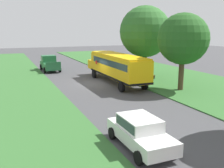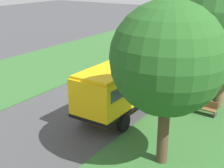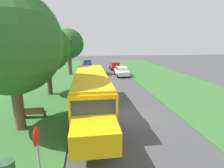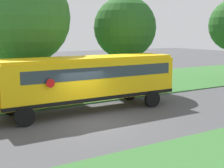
{
  "view_description": "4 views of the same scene",
  "coord_description": "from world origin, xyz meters",
  "px_view_note": "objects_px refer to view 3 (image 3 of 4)",
  "views": [
    {
      "loc": [
        8.86,
        26.54,
        5.84
      ],
      "look_at": [
        0.22,
        6.02,
        1.14
      ],
      "focal_mm": 42.0,
      "sensor_mm": 36.0,
      "label": 1
    },
    {
      "loc": [
        -11.69,
        17.83,
        8.19
      ],
      "look_at": [
        -1.81,
        2.82,
        1.79
      ],
      "focal_mm": 50.0,
      "sensor_mm": 36.0,
      "label": 2
    },
    {
      "loc": [
        -2.77,
        -12.45,
        5.56
      ],
      "look_at": [
        -0.56,
        3.34,
        1.7
      ],
      "focal_mm": 28.0,
      "sensor_mm": 36.0,
      "label": 3
    },
    {
      "loc": [
        13.46,
        -7.14,
        4.5
      ],
      "look_at": [
        -1.08,
        1.68,
        1.72
      ],
      "focal_mm": 50.0,
      "sensor_mm": 36.0,
      "label": 4
    }
  ],
  "objects_px": {
    "car_red_middle": "(115,65)",
    "car_blue_furthest": "(87,63)",
    "car_white_nearest": "(122,71)",
    "oak_tree_beside_bus": "(10,42)",
    "stop_sign": "(38,153)",
    "park_bench": "(34,113)",
    "school_bus": "(91,90)",
    "oak_tree_far_end": "(69,43)",
    "oak_tree_roadside_mid": "(48,48)"
  },
  "relations": [
    {
      "from": "stop_sign",
      "to": "park_bench",
      "type": "height_order",
      "value": "stop_sign"
    },
    {
      "from": "car_white_nearest",
      "to": "stop_sign",
      "type": "bearing_deg",
      "value": -108.2
    },
    {
      "from": "oak_tree_beside_bus",
      "to": "stop_sign",
      "type": "height_order",
      "value": "oak_tree_beside_bus"
    },
    {
      "from": "oak_tree_beside_bus",
      "to": "park_bench",
      "type": "xyz_separation_m",
      "value": [
        0.34,
        1.61,
        -5.06
      ]
    },
    {
      "from": "car_red_middle",
      "to": "car_blue_furthest",
      "type": "relative_size",
      "value": 1.0
    },
    {
      "from": "car_blue_furthest",
      "to": "car_white_nearest",
      "type": "bearing_deg",
      "value": -66.32
    },
    {
      "from": "car_white_nearest",
      "to": "car_red_middle",
      "type": "bearing_deg",
      "value": 90.0
    },
    {
      "from": "school_bus",
      "to": "oak_tree_beside_bus",
      "type": "xyz_separation_m",
      "value": [
        -4.59,
        -2.13,
        3.61
      ]
    },
    {
      "from": "car_red_middle",
      "to": "oak_tree_beside_bus",
      "type": "bearing_deg",
      "value": -112.48
    },
    {
      "from": "oak_tree_far_end",
      "to": "stop_sign",
      "type": "height_order",
      "value": "oak_tree_far_end"
    },
    {
      "from": "oak_tree_beside_bus",
      "to": "car_red_middle",
      "type": "bearing_deg",
      "value": 67.52
    },
    {
      "from": "car_blue_furthest",
      "to": "park_bench",
      "type": "relative_size",
      "value": 2.71
    },
    {
      "from": "car_red_middle",
      "to": "park_bench",
      "type": "distance_m",
      "value": 24.39
    },
    {
      "from": "oak_tree_roadside_mid",
      "to": "car_red_middle",
      "type": "bearing_deg",
      "value": 59.72
    },
    {
      "from": "park_bench",
      "to": "oak_tree_beside_bus",
      "type": "bearing_deg",
      "value": -101.89
    },
    {
      "from": "car_blue_furthest",
      "to": "oak_tree_roadside_mid",
      "type": "bearing_deg",
      "value": -100.0
    },
    {
      "from": "oak_tree_beside_bus",
      "to": "park_bench",
      "type": "height_order",
      "value": "oak_tree_beside_bus"
    },
    {
      "from": "school_bus",
      "to": "stop_sign",
      "type": "distance_m",
      "value": 7.76
    },
    {
      "from": "school_bus",
      "to": "park_bench",
      "type": "distance_m",
      "value": 4.52
    },
    {
      "from": "stop_sign",
      "to": "car_blue_furthest",
      "type": "bearing_deg",
      "value": 87.08
    },
    {
      "from": "stop_sign",
      "to": "school_bus",
      "type": "bearing_deg",
      "value": 74.68
    },
    {
      "from": "car_white_nearest",
      "to": "oak_tree_beside_bus",
      "type": "distance_m",
      "value": 20.37
    },
    {
      "from": "car_red_middle",
      "to": "oak_tree_far_end",
      "type": "xyz_separation_m",
      "value": [
        -8.5,
        -4.46,
        4.51
      ]
    },
    {
      "from": "car_red_middle",
      "to": "car_blue_furthest",
      "type": "distance_m",
      "value": 8.13
    },
    {
      "from": "school_bus",
      "to": "car_white_nearest",
      "type": "height_order",
      "value": "school_bus"
    },
    {
      "from": "oak_tree_far_end",
      "to": "oak_tree_beside_bus",
      "type": "bearing_deg",
      "value": -94.23
    },
    {
      "from": "car_blue_furthest",
      "to": "park_bench",
      "type": "xyz_separation_m",
      "value": [
        -4.0,
        -28.31,
        -0.4
      ]
    },
    {
      "from": "car_red_middle",
      "to": "park_bench",
      "type": "height_order",
      "value": "car_red_middle"
    },
    {
      "from": "oak_tree_far_end",
      "to": "stop_sign",
      "type": "distance_m",
      "value": 25.22
    },
    {
      "from": "oak_tree_far_end",
      "to": "park_bench",
      "type": "bearing_deg",
      "value": -93.53
    },
    {
      "from": "car_white_nearest",
      "to": "oak_tree_beside_bus",
      "type": "bearing_deg",
      "value": -120.1
    },
    {
      "from": "car_white_nearest",
      "to": "oak_tree_far_end",
      "type": "distance_m",
      "value": 9.92
    },
    {
      "from": "car_blue_furthest",
      "to": "stop_sign",
      "type": "height_order",
      "value": "stop_sign"
    },
    {
      "from": "car_white_nearest",
      "to": "stop_sign",
      "type": "relative_size",
      "value": 1.61
    },
    {
      "from": "stop_sign",
      "to": "car_white_nearest",
      "type": "bearing_deg",
      "value": 71.8
    },
    {
      "from": "car_white_nearest",
      "to": "oak_tree_roadside_mid",
      "type": "relative_size",
      "value": 0.6
    },
    {
      "from": "car_blue_furthest",
      "to": "oak_tree_far_end",
      "type": "relative_size",
      "value": 0.57
    },
    {
      "from": "oak_tree_far_end",
      "to": "car_white_nearest",
      "type": "bearing_deg",
      "value": -15.89
    },
    {
      "from": "car_blue_furthest",
      "to": "oak_tree_far_end",
      "type": "distance_m",
      "value": 11.65
    },
    {
      "from": "school_bus",
      "to": "oak_tree_beside_bus",
      "type": "relative_size",
      "value": 1.45
    },
    {
      "from": "car_white_nearest",
      "to": "car_red_middle",
      "type": "relative_size",
      "value": 1.0
    },
    {
      "from": "school_bus",
      "to": "car_red_middle",
      "type": "distance_m",
      "value": 22.57
    },
    {
      "from": "oak_tree_roadside_mid",
      "to": "stop_sign",
      "type": "distance_m",
      "value": 13.65
    },
    {
      "from": "oak_tree_far_end",
      "to": "oak_tree_roadside_mid",
      "type": "bearing_deg",
      "value": -94.89
    },
    {
      "from": "oak_tree_far_end",
      "to": "car_red_middle",
      "type": "bearing_deg",
      "value": 27.7
    },
    {
      "from": "oak_tree_roadside_mid",
      "to": "stop_sign",
      "type": "bearing_deg",
      "value": -80.86
    },
    {
      "from": "car_red_middle",
      "to": "oak_tree_beside_bus",
      "type": "height_order",
      "value": "oak_tree_beside_bus"
    },
    {
      "from": "school_bus",
      "to": "oak_tree_roadside_mid",
      "type": "xyz_separation_m",
      "value": [
        -4.16,
        5.62,
        2.98
      ]
    },
    {
      "from": "stop_sign",
      "to": "park_bench",
      "type": "bearing_deg",
      "value": 107.55
    },
    {
      "from": "car_blue_furthest",
      "to": "stop_sign",
      "type": "distance_m",
      "value": 35.33
    }
  ]
}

